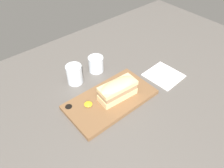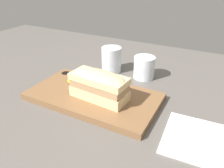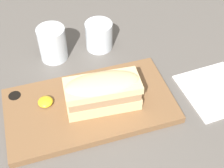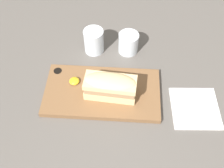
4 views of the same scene
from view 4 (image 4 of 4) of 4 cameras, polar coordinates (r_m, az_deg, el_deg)
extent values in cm
cube|color=#56514C|center=(92.41, 0.09, -4.39)|extent=(192.18, 125.76, 2.00)
cube|color=brown|center=(93.13, -2.00, -1.65)|extent=(37.97, 20.43, 1.86)
cylinder|color=black|center=(99.56, -10.93, 2.49)|extent=(2.86, 2.86, 0.93)
cube|color=#DBBC84|center=(90.32, -0.34, -1.46)|extent=(16.75, 8.15, 2.99)
cube|color=#9E7A56|center=(88.22, -0.35, -0.48)|extent=(16.08, 7.82, 2.18)
cube|color=#DBBC84|center=(86.63, -0.36, 0.30)|extent=(16.75, 8.15, 1.79)
ellipsoid|color=#DBBC84|center=(86.04, -0.36, 0.60)|extent=(16.42, 7.98, 2.69)
ellipsoid|color=gold|center=(94.65, -7.66, 0.61)|extent=(3.39, 3.39, 1.36)
cylinder|color=silver|center=(103.71, -3.70, 8.74)|extent=(7.22, 7.22, 9.21)
cylinder|color=silver|center=(105.35, -3.64, 7.83)|extent=(6.35, 6.35, 4.14)
cylinder|color=silver|center=(104.01, 3.35, 8.34)|extent=(7.32, 7.32, 7.71)
cylinder|color=#33050F|center=(104.62, 3.33, 8.00)|extent=(6.59, 6.59, 5.56)
cube|color=white|center=(94.53, 16.50, -4.52)|extent=(15.94, 16.47, 0.40)
camera|label=1|loc=(0.48, -76.72, 1.48)|focal=35.00mm
camera|label=2|loc=(0.49, 33.24, -25.09)|focal=35.00mm
camera|label=3|loc=(0.27, -33.38, -9.43)|focal=50.00mm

